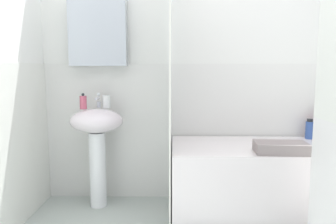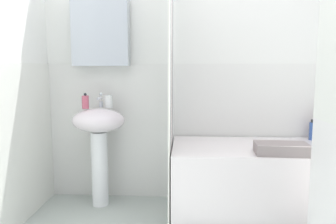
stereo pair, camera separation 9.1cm
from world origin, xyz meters
TOP-DOWN VIEW (x-y plane):
  - wall_back_tiled at (-0.06, 1.26)m, footprint 3.60×0.18m
  - sink at (-1.05, 1.03)m, footprint 0.44×0.34m
  - faucet at (-1.05, 1.11)m, footprint 0.03×0.12m
  - soap_dispenser at (-1.14, 1.01)m, footprint 0.06×0.06m
  - toothbrush_cup at (-0.97, 1.10)m, footprint 0.07×0.07m
  - bathtub at (0.30, 0.87)m, footprint 1.45×0.70m
  - shower_curtain at (-0.43, 0.87)m, footprint 0.01×0.70m
  - body_wash_bottle at (0.93, 1.12)m, footprint 0.04×0.04m
  - lotion_bottle at (0.82, 1.16)m, footprint 0.06×0.06m
  - conditioner_bottle at (0.74, 1.12)m, footprint 0.07×0.07m
  - towel_folded at (0.35, 0.64)m, footprint 0.37×0.22m

SIDE VIEW (x-z plane):
  - bathtub at x=0.30m, z-range 0.00..0.57m
  - towel_folded at x=0.35m, z-range 0.57..0.64m
  - sink at x=-1.05m, z-range 0.19..1.02m
  - conditioner_bottle at x=0.74m, z-range 0.56..0.73m
  - body_wash_bottle at x=0.93m, z-range 0.56..0.77m
  - lotion_bottle at x=0.82m, z-range 0.56..0.79m
  - toothbrush_cup at x=-0.97m, z-range 0.83..0.93m
  - soap_dispenser at x=-1.14m, z-range 0.82..0.95m
  - faucet at x=-1.05m, z-range 0.83..0.95m
  - shower_curtain at x=-0.43m, z-range 0.00..2.00m
  - wall_back_tiled at x=-0.06m, z-range -0.06..2.34m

